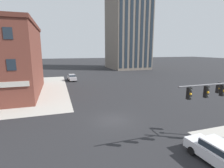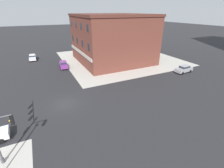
{
  "view_description": "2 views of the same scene",
  "coord_description": "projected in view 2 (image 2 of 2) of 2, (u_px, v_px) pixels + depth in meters",
  "views": [
    {
      "loc": [
        -5.72,
        -17.36,
        7.83
      ],
      "look_at": [
        0.32,
        1.39,
        3.94
      ],
      "focal_mm": 27.34,
      "sensor_mm": 36.0,
      "label": 1
    },
    {
      "loc": [
        22.71,
        -2.94,
        13.33
      ],
      "look_at": [
        4.88,
        5.72,
        4.29
      ],
      "focal_mm": 25.92,
      "sensor_mm": 36.0,
      "label": 2
    }
  ],
  "objects": [
    {
      "name": "ground_plane",
      "position": [
        66.0,
        104.0,
        25.29
      ],
      "size": [
        320.0,
        320.0,
        0.0
      ],
      "primitive_type": "plane",
      "color": "#262628"
    },
    {
      "name": "sidewalk_far_corner",
      "position": [
        118.0,
        58.0,
        49.61
      ],
      "size": [
        32.0,
        32.0,
        0.02
      ],
      "primitive_type": "cube",
      "color": "#B7B2A8",
      "rests_on": "ground"
    },
    {
      "name": "car_main_northbound_far",
      "position": [
        63.0,
        64.0,
        40.83
      ],
      "size": [
        4.53,
        2.17,
        1.68
      ],
      "color": "#7A3389",
      "rests_on": "ground"
    },
    {
      "name": "car_main_southbound_near",
      "position": [
        184.0,
        69.0,
        37.78
      ],
      "size": [
        2.14,
        4.52,
        1.68
      ],
      "color": "#99999E",
      "rests_on": "ground"
    },
    {
      "name": "car_main_southbound_far",
      "position": [
        33.0,
        57.0,
        47.17
      ],
      "size": [
        4.47,
        2.04,
        1.68
      ],
      "color": "silver",
      "rests_on": "ground"
    },
    {
      "name": "storefront_block_near_corner",
      "position": [
        112.0,
        38.0,
        44.77
      ],
      "size": [
        19.67,
        18.82,
        12.55
      ],
      "color": "brown",
      "rests_on": "ground"
    }
  ]
}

